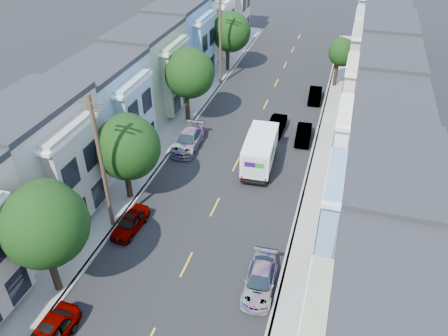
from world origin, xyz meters
The scene contains 23 objects.
ground centered at (0.00, 0.00, 0.00)m, with size 160.00×160.00×0.00m, color black.
road_slab centered at (0.00, 15.00, 0.01)m, with size 12.00×70.00×0.02m, color black.
curb_left centered at (-6.05, 15.00, 0.07)m, with size 0.30×70.00×0.15m, color gray.
curb_right centered at (6.05, 15.00, 0.07)m, with size 0.30×70.00×0.15m, color gray.
sidewalk_left centered at (-7.35, 15.00, 0.07)m, with size 2.60×70.00×0.15m, color gray.
sidewalk_right centered at (7.35, 15.00, 0.07)m, with size 2.60×70.00×0.15m, color gray.
centerline centered at (0.00, 15.00, 0.00)m, with size 0.12×70.00×0.01m, color gold.
townhouse_row_left centered at (-11.15, 15.00, 0.00)m, with size 5.00×70.00×8.50m, color white.
townhouse_row_right centered at (11.15, 15.00, 0.00)m, with size 5.00×70.00×8.50m, color white.
tree_b centered at (-6.30, -4.08, 5.25)m, with size 4.70×4.70×7.63m.
tree_c centered at (-6.30, 5.27, 4.56)m, with size 4.70×4.70×6.93m.
tree_d centered at (-6.30, 17.93, 5.19)m, with size 4.70×4.70×7.56m.
tree_e centered at (-6.30, 32.04, 4.87)m, with size 4.70×4.70×7.24m.
tree_far_r centered at (6.89, 31.00, 4.04)m, with size 3.10×3.10×5.64m.
utility_pole_near centered at (-6.30, 2.00, 5.15)m, with size 1.60×0.26×10.00m.
utility_pole_far centered at (-6.30, 28.00, 5.15)m, with size 1.60×0.26×10.00m.
fedex_truck centered at (1.95, 12.31, 1.61)m, with size 2.32×6.03×2.89m.
lead_sedan centered at (2.21, 18.59, 0.65)m, with size 1.37×3.87×1.29m, color black.
parked_left_c centered at (-4.90, 2.01, 0.62)m, with size 1.45×3.80×1.23m, color gray.
parked_left_d centered at (-4.90, 13.46, 0.74)m, with size 2.08×4.96×1.49m, color #3D1409.
parked_right_b centered at (4.90, -0.47, 0.63)m, with size 1.77×4.22×1.26m, color silver.
parked_right_c centered at (4.90, 17.67, 0.63)m, with size 1.33×3.77×1.26m, color black.
parked_right_d centered at (4.90, 26.50, 0.63)m, with size 1.33×3.77×1.26m, color black.
Camera 1 is at (7.90, -18.00, 20.89)m, focal length 35.00 mm.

